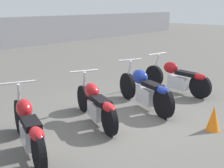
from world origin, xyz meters
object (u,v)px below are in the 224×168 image
(motorcycle_slot_0, at_px, (28,127))
(motorcycle_slot_3, at_px, (177,78))
(motorcycle_slot_1, at_px, (96,104))
(motorcycle_slot_2, at_px, (145,89))
(traffic_cone_near, at_px, (213,118))

(motorcycle_slot_0, xyz_separation_m, motorcycle_slot_3, (4.65, 0.02, -0.00))
(motorcycle_slot_0, distance_m, motorcycle_slot_3, 4.65)
(motorcycle_slot_1, relative_size, motorcycle_slot_2, 0.92)
(motorcycle_slot_0, height_order, traffic_cone_near, motorcycle_slot_0)
(motorcycle_slot_1, xyz_separation_m, motorcycle_slot_3, (3.02, -0.08, 0.01))
(motorcycle_slot_0, relative_size, motorcycle_slot_2, 0.99)
(motorcycle_slot_2, xyz_separation_m, motorcycle_slot_3, (1.63, 0.11, -0.03))
(motorcycle_slot_0, bearing_deg, motorcycle_slot_2, 21.20)
(motorcycle_slot_3, bearing_deg, traffic_cone_near, -126.77)
(traffic_cone_near, bearing_deg, motorcycle_slot_1, 121.24)
(motorcycle_slot_2, bearing_deg, traffic_cone_near, -75.30)
(traffic_cone_near, bearing_deg, motorcycle_slot_3, 44.94)
(motorcycle_slot_1, bearing_deg, traffic_cone_near, -34.29)
(motorcycle_slot_0, relative_size, traffic_cone_near, 4.27)
(motorcycle_slot_0, bearing_deg, traffic_cone_near, -10.34)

